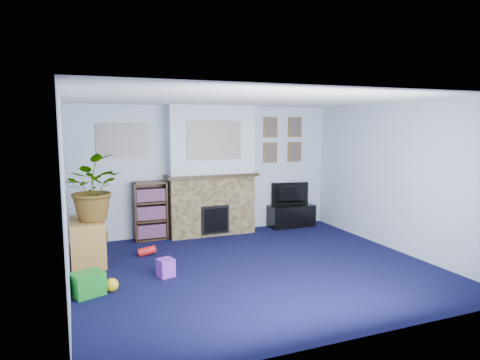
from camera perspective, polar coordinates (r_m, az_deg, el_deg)
name	(u,v)px	position (r m, az deg, el deg)	size (l,w,h in m)	color
floor	(256,268)	(6.32, 2.10, -11.60)	(5.00, 4.50, 0.01)	#0D0E33
ceiling	(257,100)	(5.98, 2.22, 10.67)	(5.00, 4.50, 0.01)	white
wall_back	(208,170)	(8.13, -4.31, 1.35)	(5.00, 0.04, 2.40)	#B0C1D5
wall_front	(355,218)	(4.12, 15.04, -4.94)	(5.00, 0.04, 2.40)	#B0C1D5
wall_left	(65,197)	(5.53, -22.27, -2.11)	(0.04, 4.50, 2.40)	#B0C1D5
wall_right	(396,178)	(7.41, 20.11, 0.31)	(0.04, 4.50, 2.40)	#B0C1D5
chimney_breast	(211,172)	(7.94, -3.86, 1.09)	(1.72, 0.50, 2.40)	brown
collage_main	(215,140)	(7.69, -3.41, 5.34)	(1.00, 0.03, 0.68)	gray
collage_left	(123,140)	(7.75, -15.35, 5.10)	(0.90, 0.03, 0.58)	gray
portrait_tl	(270,127)	(8.55, 4.08, 7.03)	(0.30, 0.03, 0.40)	brown
portrait_tr	(295,127)	(8.80, 7.33, 7.00)	(0.30, 0.03, 0.40)	brown
portrait_bl	(270,152)	(8.57, 4.05, 3.68)	(0.30, 0.03, 0.40)	brown
portrait_br	(294,152)	(8.82, 7.27, 3.75)	(0.30, 0.03, 0.40)	brown
tv_stand	(291,215)	(8.74, 6.84, -4.72)	(0.93, 0.39, 0.44)	black
television	(291,194)	(8.68, 6.82, -1.87)	(0.78, 0.10, 0.45)	black
bookshelf	(150,212)	(7.83, -11.86, -4.20)	(0.58, 0.28, 1.05)	#312011
sideboard	(88,240)	(6.81, -19.66, -7.57)	(0.47, 0.85, 0.66)	#B6813A
potted_plant	(89,188)	(6.60, -19.52, -1.01)	(0.86, 0.74, 0.95)	#26661E
mantel_clock	(212,170)	(7.89, -3.78, 1.31)	(0.09, 0.05, 0.13)	gold
mantel_candle	(227,169)	(7.99, -1.74, 1.47)	(0.05, 0.05, 0.17)	#B2BFC6
mantel_teddy	(186,172)	(7.75, -7.26, 1.12)	(0.13, 0.13, 0.13)	gray
mantel_can	(247,169)	(8.14, 0.98, 1.45)	(0.06, 0.06, 0.12)	purple
green_crate	(88,284)	(5.65, -19.65, -12.93)	(0.36, 0.28, 0.28)	#198C26
toy_ball	(112,284)	(5.69, -16.73, -13.19)	(0.17, 0.17, 0.17)	yellow
toy_block	(166,268)	(6.04, -9.89, -11.55)	(0.20, 0.20, 0.25)	purple
toy_tube	(147,251)	(7.01, -12.30, -9.23)	(0.13, 0.13, 0.27)	red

